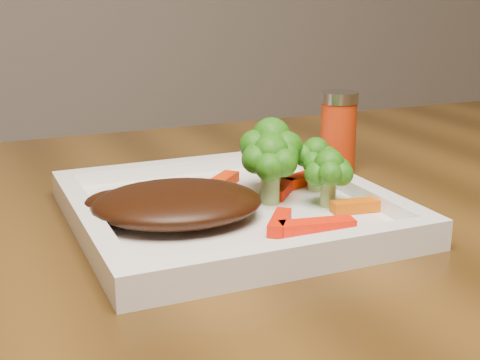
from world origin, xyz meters
name	(u,v)px	position (x,y,z in m)	size (l,w,h in m)	color
plate	(230,214)	(-0.09, 0.13, 0.76)	(0.27, 0.27, 0.01)	white
steak	(177,203)	(-0.14, 0.12, 0.78)	(0.14, 0.11, 0.03)	black
broccoli_0	(271,158)	(-0.03, 0.16, 0.80)	(0.07, 0.07, 0.07)	#186B11
broccoli_1	(316,158)	(0.01, 0.15, 0.79)	(0.05, 0.05, 0.06)	#135D0F
broccoli_2	(329,174)	(0.00, 0.10, 0.79)	(0.05, 0.05, 0.06)	#3D7513
broccoli_3	(271,170)	(-0.05, 0.13, 0.79)	(0.06, 0.06, 0.06)	#1F6210
carrot_0	(317,226)	(-0.04, 0.05, 0.77)	(0.06, 0.02, 0.01)	#FF1D04
carrot_1	(362,205)	(0.02, 0.08, 0.77)	(0.05, 0.01, 0.01)	#CD5703
carrot_2	(280,222)	(-0.07, 0.07, 0.77)	(0.05, 0.01, 0.01)	red
carrot_3	(306,178)	(0.01, 0.17, 0.77)	(0.06, 0.02, 0.01)	#F72C04
carrot_4	(220,183)	(-0.07, 0.19, 0.77)	(0.06, 0.02, 0.01)	#E93303
carrot_6	(283,189)	(-0.03, 0.15, 0.77)	(0.05, 0.01, 0.01)	red
spice_shaker	(338,133)	(0.08, 0.23, 0.80)	(0.04, 0.04, 0.09)	red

